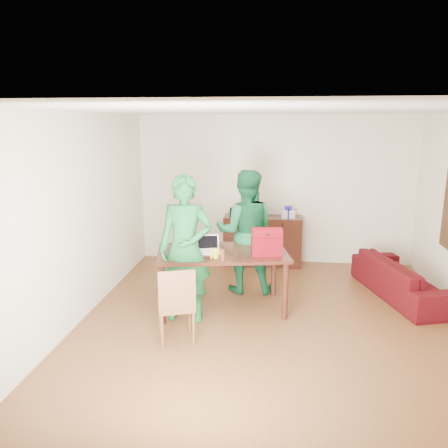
# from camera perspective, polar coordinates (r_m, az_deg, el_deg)

# --- Properties ---
(room) EXTENTS (5.20, 5.70, 2.90)m
(room) POSITION_cam_1_polar(r_m,az_deg,el_deg) (5.50, 6.61, -0.14)
(room) COLOR #432210
(room) RESTS_ON ground
(table) EXTENTS (1.92, 1.31, 0.83)m
(table) POSITION_cam_1_polar(r_m,az_deg,el_deg) (6.04, -0.23, -4.60)
(table) COLOR black
(table) RESTS_ON ground
(chair) EXTENTS (0.53, 0.52, 0.94)m
(chair) POSITION_cam_1_polar(r_m,az_deg,el_deg) (5.36, -6.23, -12.22)
(chair) COLOR brown
(chair) RESTS_ON ground
(person_near) EXTENTS (0.72, 0.49, 1.93)m
(person_near) POSITION_cam_1_polar(r_m,az_deg,el_deg) (5.67, -5.05, -3.27)
(person_near) COLOR #16642B
(person_near) RESTS_ON ground
(person_far) EXTENTS (0.94, 0.75, 1.88)m
(person_far) POSITION_cam_1_polar(r_m,az_deg,el_deg) (6.63, 2.82, -1.01)
(person_far) COLOR #135830
(person_far) RESTS_ON ground
(laptop) EXTENTS (0.35, 0.28, 0.21)m
(laptop) POSITION_cam_1_polar(r_m,az_deg,el_deg) (5.95, -1.97, -3.36)
(laptop) COLOR white
(laptop) RESTS_ON table
(bananas) EXTENTS (0.16, 0.10, 0.06)m
(bananas) POSITION_cam_1_polar(r_m,az_deg,el_deg) (5.67, -1.27, -4.34)
(bananas) COLOR gold
(bananas) RESTS_ON table
(bottle) EXTENTS (0.08, 0.08, 0.18)m
(bottle) POSITION_cam_1_polar(r_m,az_deg,el_deg) (5.61, -0.20, -3.91)
(bottle) COLOR #5E2F15
(bottle) RESTS_ON table
(red_bag) EXTENTS (0.43, 0.28, 0.30)m
(red_bag) POSITION_cam_1_polar(r_m,az_deg,el_deg) (5.85, 5.59, -2.63)
(red_bag) COLOR maroon
(red_bag) RESTS_ON table
(sofa) EXTENTS (1.25, 2.05, 0.56)m
(sofa) POSITION_cam_1_polar(r_m,az_deg,el_deg) (7.11, 22.36, -6.59)
(sofa) COLOR #340613
(sofa) RESTS_ON ground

